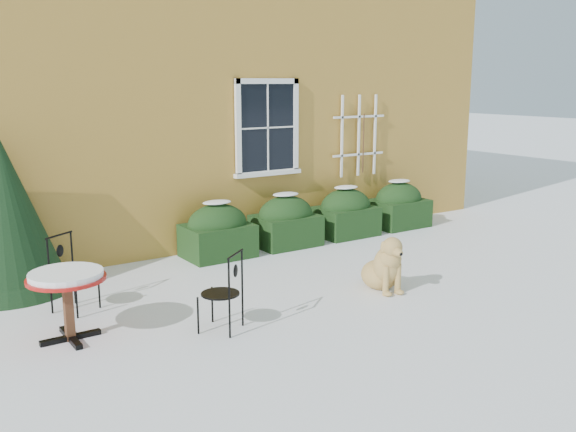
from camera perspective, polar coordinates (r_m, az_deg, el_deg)
ground at (r=8.40m, az=3.85°, el=-7.19°), size 80.00×80.00×0.00m
house at (r=14.14m, az=-14.13°, el=13.47°), size 12.40×8.40×6.40m
hedge_row at (r=11.22m, az=2.56°, el=-0.16°), size 4.95×0.80×0.91m
evergreen_shrub at (r=9.25m, az=-23.99°, el=-0.83°), size 1.79×1.79×2.16m
bistro_table at (r=7.23m, az=-19.08°, el=-5.67°), size 0.83×0.83×0.77m
patio_chair_near at (r=7.21m, az=-5.76°, el=-6.70°), size 0.56×0.56×0.91m
patio_chair_far at (r=8.21m, az=-18.69°, el=-4.83°), size 0.57×0.57×0.94m
dog at (r=8.65m, az=8.60°, el=-4.55°), size 0.60×0.84×0.79m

